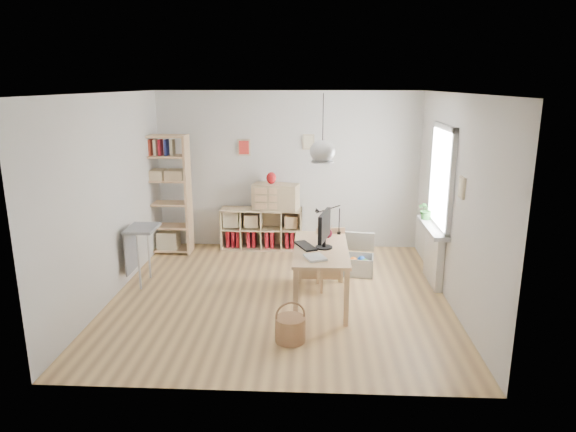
{
  "coord_description": "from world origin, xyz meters",
  "views": [
    {
      "loc": [
        0.44,
        -6.5,
        2.82
      ],
      "look_at": [
        0.1,
        0.3,
        1.05
      ],
      "focal_mm": 32.0,
      "sensor_mm": 36.0,
      "label": 1
    }
  ],
  "objects_px": {
    "chair": "(332,255)",
    "cube_shelf": "(261,232)",
    "desk": "(321,254)",
    "drawer_chest": "(276,196)",
    "storage_chest": "(355,260)",
    "tall_bookshelf": "(165,190)",
    "monitor": "(324,228)"
  },
  "relations": [
    {
      "from": "desk",
      "to": "monitor",
      "type": "height_order",
      "value": "monitor"
    },
    {
      "from": "chair",
      "to": "storage_chest",
      "type": "xyz_separation_m",
      "value": [
        0.39,
        0.58,
        -0.28
      ]
    },
    {
      "from": "desk",
      "to": "tall_bookshelf",
      "type": "bearing_deg",
      "value": 142.99
    },
    {
      "from": "desk",
      "to": "drawer_chest",
      "type": "xyz_separation_m",
      "value": [
        -0.75,
        2.19,
        0.28
      ]
    },
    {
      "from": "cube_shelf",
      "to": "tall_bookshelf",
      "type": "bearing_deg",
      "value": -169.81
    },
    {
      "from": "drawer_chest",
      "to": "storage_chest",
      "type": "bearing_deg",
      "value": -28.87
    },
    {
      "from": "chair",
      "to": "storage_chest",
      "type": "distance_m",
      "value": 0.75
    },
    {
      "from": "desk",
      "to": "storage_chest",
      "type": "distance_m",
      "value": 1.31
    },
    {
      "from": "cube_shelf",
      "to": "monitor",
      "type": "height_order",
      "value": "monitor"
    },
    {
      "from": "chair",
      "to": "storage_chest",
      "type": "bearing_deg",
      "value": 48.63
    },
    {
      "from": "desk",
      "to": "cube_shelf",
      "type": "height_order",
      "value": "desk"
    },
    {
      "from": "tall_bookshelf",
      "to": "monitor",
      "type": "distance_m",
      "value": 3.28
    },
    {
      "from": "cube_shelf",
      "to": "monitor",
      "type": "xyz_separation_m",
      "value": [
        1.06,
        -2.25,
        0.72
      ]
    },
    {
      "from": "tall_bookshelf",
      "to": "drawer_chest",
      "type": "bearing_deg",
      "value": 7.43
    },
    {
      "from": "cube_shelf",
      "to": "monitor",
      "type": "bearing_deg",
      "value": -64.71
    },
    {
      "from": "desk",
      "to": "monitor",
      "type": "xyz_separation_m",
      "value": [
        0.04,
        -0.02,
        0.36
      ]
    },
    {
      "from": "chair",
      "to": "monitor",
      "type": "relative_size",
      "value": 1.53
    },
    {
      "from": "desk",
      "to": "storage_chest",
      "type": "relative_size",
      "value": 2.17
    },
    {
      "from": "chair",
      "to": "cube_shelf",
      "type": "bearing_deg",
      "value": 116.73
    },
    {
      "from": "cube_shelf",
      "to": "storage_chest",
      "type": "bearing_deg",
      "value": -35.8
    },
    {
      "from": "cube_shelf",
      "to": "drawer_chest",
      "type": "relative_size",
      "value": 1.83
    },
    {
      "from": "tall_bookshelf",
      "to": "chair",
      "type": "bearing_deg",
      "value": -27.56
    },
    {
      "from": "tall_bookshelf",
      "to": "monitor",
      "type": "relative_size",
      "value": 3.66
    },
    {
      "from": "storage_chest",
      "to": "drawer_chest",
      "type": "distance_m",
      "value": 1.85
    },
    {
      "from": "cube_shelf",
      "to": "storage_chest",
      "type": "distance_m",
      "value": 1.94
    },
    {
      "from": "desk",
      "to": "drawer_chest",
      "type": "height_order",
      "value": "drawer_chest"
    },
    {
      "from": "desk",
      "to": "cube_shelf",
      "type": "relative_size",
      "value": 1.07
    },
    {
      "from": "cube_shelf",
      "to": "chair",
      "type": "xyz_separation_m",
      "value": [
        1.19,
        -1.72,
        0.18
      ]
    },
    {
      "from": "cube_shelf",
      "to": "chair",
      "type": "bearing_deg",
      "value": -55.36
    },
    {
      "from": "desk",
      "to": "tall_bookshelf",
      "type": "distance_m",
      "value": 3.27
    },
    {
      "from": "monitor",
      "to": "drawer_chest",
      "type": "xyz_separation_m",
      "value": [
        -0.79,
        2.21,
        -0.08
      ]
    },
    {
      "from": "cube_shelf",
      "to": "storage_chest",
      "type": "relative_size",
      "value": 2.03
    }
  ]
}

